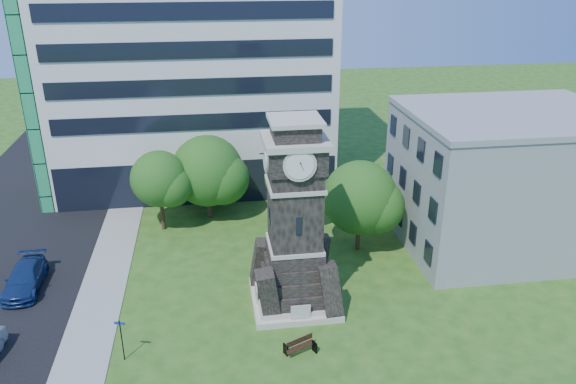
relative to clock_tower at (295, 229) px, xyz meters
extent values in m
plane|color=#265017|center=(-3.00, -2.00, -5.28)|extent=(160.00, 160.00, 0.00)
cube|color=gray|center=(-12.50, 3.00, -5.25)|extent=(3.00, 70.00, 0.06)
cube|color=beige|center=(0.00, 0.00, -5.08)|extent=(5.40, 5.40, 0.40)
cube|color=beige|center=(0.00, 0.00, -4.73)|extent=(4.80, 4.80, 0.30)
cube|color=black|center=(0.00, 0.00, 1.92)|extent=(3.00, 3.00, 6.40)
cube|color=beige|center=(0.00, 0.00, -1.08)|extent=(3.25, 3.25, 0.25)
cube|color=beige|center=(0.00, 0.00, 2.92)|extent=(3.25, 3.25, 0.25)
cube|color=black|center=(0.00, -1.52, 0.92)|extent=(0.35, 0.08, 1.10)
cube|color=black|center=(0.00, 0.00, 4.72)|extent=(3.30, 3.30, 1.60)
cube|color=beige|center=(0.00, 0.00, 5.62)|extent=(3.70, 3.70, 0.35)
cylinder|color=white|center=(0.00, -1.77, 4.72)|extent=(1.56, 0.06, 1.56)
cylinder|color=white|center=(-1.77, 0.00, 4.72)|extent=(0.06, 1.56, 1.56)
cube|color=black|center=(0.00, 0.00, 6.22)|extent=(2.60, 2.60, 0.90)
cube|color=beige|center=(0.00, 0.00, 6.82)|extent=(3.00, 3.00, 0.25)
cube|color=silver|center=(-6.00, 24.00, 8.72)|extent=(25.00, 15.00, 28.00)
cube|color=black|center=(-6.00, 16.80, -3.28)|extent=(24.50, 0.80, 4.00)
cube|color=gray|center=(17.00, 6.00, -0.28)|extent=(15.00, 12.00, 10.00)
cube|color=gray|center=(17.00, 6.00, 4.92)|extent=(15.20, 12.20, 0.40)
imported|color=navy|center=(-17.57, 4.18, -4.51)|extent=(2.30, 5.38, 1.55)
imported|color=#414145|center=(12.13, 2.03, -4.65)|extent=(4.96, 3.22, 1.27)
cube|color=black|center=(-1.30, -5.09, -4.94)|extent=(0.06, 0.44, 0.68)
cube|color=black|center=(0.35, -5.09, -4.94)|extent=(0.06, 0.44, 0.68)
cube|color=black|center=(-0.47, -5.09, -4.84)|extent=(1.75, 0.47, 0.04)
cube|color=black|center=(-0.47, -4.88, -4.57)|extent=(1.75, 0.04, 0.39)
cylinder|color=black|center=(-10.18, -4.21, -3.99)|extent=(0.06, 0.06, 2.57)
cube|color=#0E2D9A|center=(-10.18, -4.21, -2.86)|extent=(0.62, 0.04, 0.15)
cylinder|color=#332114|center=(-8.95, 11.88, -4.00)|extent=(0.31, 0.31, 2.56)
sphere|color=#2F6A1F|center=(-8.95, 11.88, -0.87)|extent=(4.49, 4.49, 4.49)
sphere|color=#2F6A1F|center=(-8.05, 11.43, -1.37)|extent=(3.37, 3.37, 3.37)
sphere|color=#2F6A1F|center=(-9.73, 12.44, -1.16)|extent=(3.14, 3.14, 3.14)
cylinder|color=#332114|center=(-5.16, 13.62, -4.06)|extent=(0.39, 0.39, 2.45)
sphere|color=#32681F|center=(-5.16, 13.62, -1.07)|extent=(5.94, 5.94, 5.94)
sphere|color=#32681F|center=(-3.98, 13.02, -1.54)|extent=(4.45, 4.45, 4.45)
sphere|color=#32681F|center=(-6.20, 14.36, -1.34)|extent=(4.16, 4.16, 4.16)
cylinder|color=#332114|center=(1.71, 10.85, -4.06)|extent=(0.35, 0.35, 2.45)
sphere|color=#2B5C1B|center=(1.71, 10.85, -1.07)|extent=(4.47, 4.47, 4.47)
sphere|color=#2B5C1B|center=(2.60, 10.40, -1.54)|extent=(3.35, 3.35, 3.35)
sphere|color=#2B5C1B|center=(0.93, 11.41, -1.34)|extent=(3.13, 3.13, 3.13)
cylinder|color=#332114|center=(5.86, 6.30, -4.04)|extent=(0.33, 0.33, 2.47)
sphere|color=#36651E|center=(5.86, 6.30, -1.02)|extent=(5.50, 5.50, 5.50)
sphere|color=#36651E|center=(6.96, 5.75, -1.50)|extent=(4.13, 4.13, 4.13)
sphere|color=#36651E|center=(4.89, 6.99, -1.30)|extent=(3.85, 3.85, 3.85)
camera|label=1|loc=(-4.83, -30.25, 15.40)|focal=35.00mm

